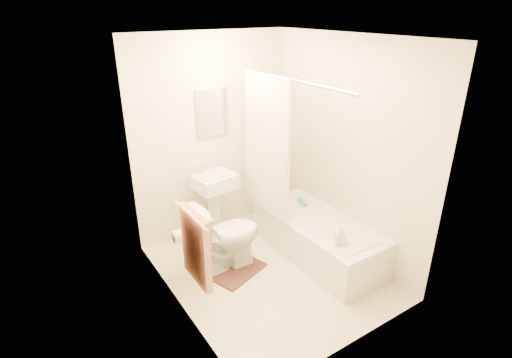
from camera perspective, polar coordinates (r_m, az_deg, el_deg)
floor at (r=4.43m, az=1.82°, el=-13.06°), size 2.40×2.40×0.00m
ceiling at (r=3.56m, az=2.34°, el=19.69°), size 2.40×2.40×0.00m
wall_back at (r=4.80m, az=-6.26°, el=5.98°), size 2.00×0.02×2.40m
wall_left at (r=3.40m, az=-11.87°, el=-2.01°), size 0.02×2.40×2.40m
wall_right at (r=4.45m, az=12.66°, el=4.11°), size 0.02×2.40×2.40m
mirror at (r=4.71m, az=-6.31°, el=9.41°), size 0.40×0.03×0.55m
curtain_rod at (r=3.87m, az=5.09°, el=13.95°), size 0.03×1.70×0.03m
shower_curtain at (r=4.37m, az=1.50°, el=4.60°), size 0.04×0.80×1.55m
towel_bar at (r=3.25m, az=-9.39°, el=-5.04°), size 0.02×0.60×0.02m
towel at (r=3.42m, az=-8.58°, el=-9.62°), size 0.06×0.45×0.66m
toilet_paper at (r=3.76m, az=-10.94°, el=-7.99°), size 0.11×0.12×0.12m
toilet at (r=4.29m, az=-4.56°, el=-8.16°), size 0.82×0.48×0.78m
sink at (r=4.83m, az=-5.87°, el=-3.52°), size 0.50×0.42×0.91m
bathtub at (r=4.62m, az=8.80°, el=-8.24°), size 0.70×1.59×0.45m
bath_mat at (r=4.44m, az=-2.97°, el=-12.80°), size 0.70×0.60×0.02m
soap_bottle at (r=4.06m, az=11.90°, el=-7.92°), size 0.13×0.13×0.21m
scrub_brush at (r=4.83m, az=6.58°, el=-3.32°), size 0.12×0.20×0.04m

